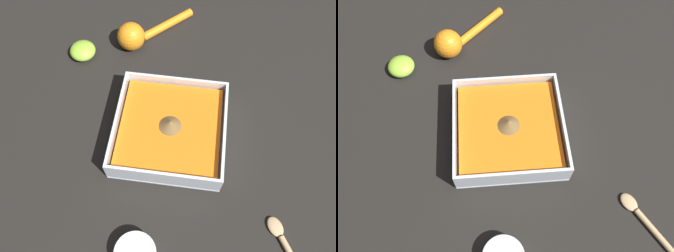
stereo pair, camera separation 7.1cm
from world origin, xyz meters
The scene contains 4 objects.
ground_plane centered at (0.00, 0.00, 0.00)m, with size 4.00×4.00×0.00m, color black.
square_dish centered at (-0.03, 0.01, 0.02)m, with size 0.23×0.23×0.06m.
lemon_squeezer centered at (-0.29, -0.11, 0.03)m, with size 0.18×0.18×0.07m.
lemon_half centered at (-0.23, -0.24, 0.02)m, with size 0.06×0.06×0.04m.
Camera 1 is at (0.30, 0.05, 0.66)m, focal length 35.00 mm.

